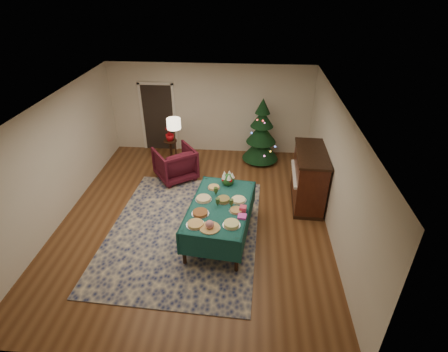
# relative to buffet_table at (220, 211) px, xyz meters

# --- Properties ---
(room_shell) EXTENTS (7.00, 7.00, 7.00)m
(room_shell) POSITION_rel_buffet_table_xyz_m (-0.65, 0.60, 0.70)
(room_shell) COLOR #593319
(room_shell) RESTS_ON ground
(doorway) EXTENTS (1.08, 0.04, 2.16)m
(doorway) POSITION_rel_buffet_table_xyz_m (-2.25, 4.09, 0.44)
(doorway) COLOR black
(doorway) RESTS_ON ground
(rug) EXTENTS (3.40, 4.35, 0.02)m
(rug) POSITION_rel_buffet_table_xyz_m (-0.82, 0.10, -0.64)
(rug) COLOR #121B45
(rug) RESTS_ON ground
(buffet_table) EXTENTS (1.46, 2.22, 0.81)m
(buffet_table) POSITION_rel_buffet_table_xyz_m (0.00, 0.00, 0.00)
(buffet_table) COLOR black
(buffet_table) RESTS_ON ground
(platter_0) EXTENTS (0.36, 0.36, 0.05)m
(platter_0) POSITION_rel_buffet_table_xyz_m (-0.40, -0.69, 0.19)
(platter_0) COLOR silver
(platter_0) RESTS_ON buffet_table
(platter_1) EXTENTS (0.39, 0.39, 0.18)m
(platter_1) POSITION_rel_buffet_table_xyz_m (-0.12, -0.77, 0.23)
(platter_1) COLOR silver
(platter_1) RESTS_ON buffet_table
(platter_2) EXTENTS (0.34, 0.34, 0.07)m
(platter_2) POSITION_rel_buffet_table_xyz_m (0.27, -0.65, 0.19)
(platter_2) COLOR silver
(platter_2) RESTS_ON buffet_table
(platter_3) EXTENTS (0.35, 0.35, 0.06)m
(platter_3) POSITION_rel_buffet_table_xyz_m (-0.36, -0.34, 0.19)
(platter_3) COLOR silver
(platter_3) RESTS_ON buffet_table
(platter_4) EXTENTS (0.29, 0.29, 0.05)m
(platter_4) POSITION_rel_buffet_table_xyz_m (0.34, -0.19, 0.18)
(platter_4) COLOR silver
(platter_4) RESTS_ON buffet_table
(platter_5) EXTENTS (0.35, 0.35, 0.06)m
(platter_5) POSITION_rel_buffet_table_xyz_m (-0.36, 0.15, 0.19)
(platter_5) COLOR silver
(platter_5) RESTS_ON buffet_table
(platter_6) EXTENTS (0.30, 0.30, 0.08)m
(platter_6) POSITION_rel_buffet_table_xyz_m (0.06, 0.13, 0.20)
(platter_6) COLOR silver
(platter_6) RESTS_ON buffet_table
(platter_7) EXTENTS (0.33, 0.33, 0.05)m
(platter_7) POSITION_rel_buffet_table_xyz_m (0.37, 0.18, 0.18)
(platter_7) COLOR silver
(platter_7) RESTS_ON buffet_table
(platter_8) EXTENTS (0.28, 0.28, 0.05)m
(platter_8) POSITION_rel_buffet_table_xyz_m (-0.19, 0.61, 0.18)
(platter_8) COLOR silver
(platter_8) RESTS_ON buffet_table
(goblet_0) EXTENTS (0.09, 0.09, 0.19)m
(goblet_0) POSITION_rel_buffet_table_xyz_m (-0.12, 0.34, 0.26)
(goblet_0) COLOR #2D471E
(goblet_0) RESTS_ON buffet_table
(goblet_1) EXTENTS (0.09, 0.09, 0.19)m
(goblet_1) POSITION_rel_buffet_table_xyz_m (0.23, -0.07, 0.26)
(goblet_1) COLOR #2D471E
(goblet_1) RESTS_ON buffet_table
(goblet_2) EXTENTS (0.09, 0.09, 0.19)m
(goblet_2) POSITION_rel_buffet_table_xyz_m (-0.04, -0.05, 0.26)
(goblet_2) COLOR #2D471E
(goblet_2) RESTS_ON buffet_table
(napkin_stack) EXTENTS (0.18, 0.18, 0.04)m
(napkin_stack) POSITION_rel_buffet_table_xyz_m (0.46, -0.38, 0.18)
(napkin_stack) COLOR #F042C1
(napkin_stack) RESTS_ON buffet_table
(gift_box) EXTENTS (0.14, 0.14, 0.11)m
(gift_box) POSITION_rel_buffet_table_xyz_m (0.47, -0.17, 0.22)
(gift_box) COLOR #D83C59
(gift_box) RESTS_ON buffet_table
(centerpiece) EXTENTS (0.29, 0.29, 0.34)m
(centerpiece) POSITION_rel_buffet_table_xyz_m (0.10, 0.81, 0.30)
(centerpiece) COLOR #1E4C1E
(centerpiece) RESTS_ON buffet_table
(armchair) EXTENTS (1.30, 1.29, 0.99)m
(armchair) POSITION_rel_buffet_table_xyz_m (-1.42, 2.31, -0.16)
(armchair) COLOR #450E1A
(armchair) RESTS_ON ground
(floor_lamp) EXTENTS (0.38, 0.38, 1.55)m
(floor_lamp) POSITION_rel_buffet_table_xyz_m (-1.48, 2.78, 0.66)
(floor_lamp) COLOR #A57F3F
(floor_lamp) RESTS_ON ground
(side_table) EXTENTS (0.38, 0.38, 0.69)m
(side_table) POSITION_rel_buffet_table_xyz_m (-1.74, 3.25, -0.32)
(side_table) COLOR black
(side_table) RESTS_ON ground
(potted_plant) EXTENTS (0.25, 0.45, 0.25)m
(potted_plant) POSITION_rel_buffet_table_xyz_m (-1.74, 3.25, 0.16)
(potted_plant) COLOR #AF0C13
(potted_plant) RESTS_ON side_table
(christmas_tree) EXTENTS (1.36, 1.36, 1.93)m
(christmas_tree) POSITION_rel_buffet_table_xyz_m (0.89, 3.50, 0.21)
(christmas_tree) COLOR black
(christmas_tree) RESTS_ON ground
(piano) EXTENTS (0.80, 1.60, 1.36)m
(piano) POSITION_rel_buffet_table_xyz_m (2.00, 1.46, 0.01)
(piano) COLOR black
(piano) RESTS_ON ground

